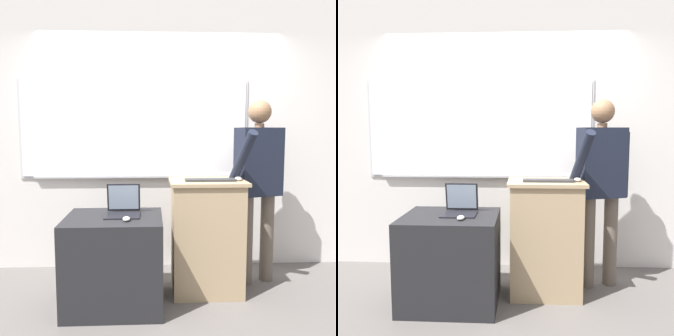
{
  "view_description": "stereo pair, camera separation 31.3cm",
  "coord_description": "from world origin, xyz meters",
  "views": [
    {
      "loc": [
        -0.1,
        -2.6,
        1.49
      ],
      "look_at": [
        0.05,
        0.51,
        1.16
      ],
      "focal_mm": 38.0,
      "sensor_mm": 36.0,
      "label": 1
    },
    {
      "loc": [
        0.22,
        -2.6,
        1.49
      ],
      "look_at": [
        0.05,
        0.51,
        1.16
      ],
      "focal_mm": 38.0,
      "sensor_mm": 36.0,
      "label": 2
    }
  ],
  "objects": [
    {
      "name": "back_wall",
      "position": [
        -0.01,
        1.26,
        1.49
      ],
      "size": [
        6.4,
        0.17,
        2.98
      ],
      "color": "silver",
      "rests_on": "ground_plane"
    },
    {
      "name": "side_desk",
      "position": [
        -0.41,
        0.33,
        0.38
      ],
      "size": [
        0.81,
        0.67,
        0.77
      ],
      "color": "black",
      "rests_on": "ground_plane"
    },
    {
      "name": "ground_plane",
      "position": [
        0.0,
        0.0,
        0.0
      ],
      "size": [
        30.0,
        30.0,
        0.0
      ],
      "primitive_type": "plane",
      "color": "#5B5654"
    },
    {
      "name": "wireless_keyboard",
      "position": [
        0.42,
        0.48,
        1.05
      ],
      "size": [
        0.44,
        0.12,
        0.02
      ],
      "color": "#2D2D30",
      "rests_on": "lectern_podium"
    },
    {
      "name": "computer_mouse_by_keyboard",
      "position": [
        0.68,
        0.5,
        1.06
      ],
      "size": [
        0.06,
        0.1,
        0.03
      ],
      "color": "silver",
      "rests_on": "lectern_podium"
    },
    {
      "name": "computer_mouse_by_laptop",
      "position": [
        -0.3,
        0.18,
        0.79
      ],
      "size": [
        0.06,
        0.1,
        0.03
      ],
      "color": "silver",
      "rests_on": "side_desk"
    },
    {
      "name": "lectern_podium",
      "position": [
        0.4,
        0.54,
        0.52
      ],
      "size": [
        0.68,
        0.5,
        1.04
      ],
      "color": "tan",
      "rests_on": "ground_plane"
    },
    {
      "name": "laptop",
      "position": [
        -0.34,
        0.41,
        0.85
      ],
      "size": [
        0.29,
        0.29,
        0.26
      ],
      "color": "black",
      "rests_on": "side_desk"
    },
    {
      "name": "person_presenter",
      "position": [
        0.93,
        0.73,
        1.03
      ],
      "size": [
        0.6,
        0.64,
        1.77
      ],
      "rotation": [
        0.0,
        0.0,
        0.26
      ],
      "color": "brown",
      "rests_on": "ground_plane"
    }
  ]
}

